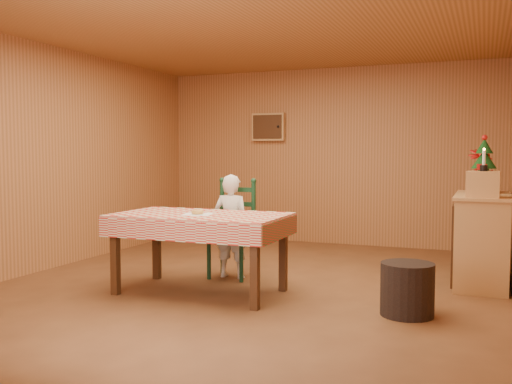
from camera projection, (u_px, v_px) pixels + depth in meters
ground at (249, 286)px, 5.80m from camera, size 6.00×6.00×0.00m
cabin_walls at (267, 109)px, 6.17m from camera, size 5.10×6.05×2.65m
dining_table at (200, 222)px, 5.49m from camera, size 1.66×0.96×0.77m
ladder_chair at (234, 231)px, 6.23m from camera, size 0.44×0.40×1.08m
seated_child at (231, 226)px, 6.18m from camera, size 0.41×0.27×1.12m
napkin at (198, 214)px, 5.44m from camera, size 0.31×0.31×0.00m
donut at (198, 212)px, 5.44m from camera, size 0.13×0.13×0.04m
shelf_unit at (481, 239)px, 5.91m from camera, size 0.54×1.24×0.93m
crate at (483, 184)px, 5.50m from camera, size 0.31×0.31×0.25m
christmas_tree at (484, 166)px, 6.09m from camera, size 0.34×0.34×0.62m
flower_arrangement at (479, 170)px, 6.39m from camera, size 0.35×0.35×0.47m
candle_set at (484, 165)px, 5.48m from camera, size 0.07×0.07×0.22m
storage_bin at (407, 289)px, 4.75m from camera, size 0.58×0.58×0.44m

